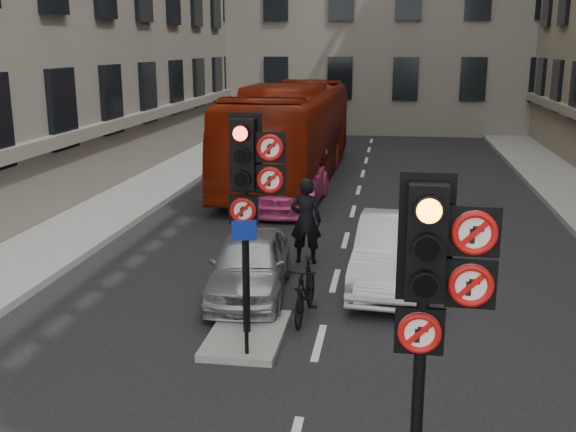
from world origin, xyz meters
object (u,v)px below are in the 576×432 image
(signal_near, at_px, (434,280))
(motorcycle, at_px, (305,290))
(car_pink, at_px, (290,182))
(signal_far, at_px, (250,178))
(info_sign, at_px, (245,269))
(car_silver, at_px, (250,264))
(bus_red, at_px, (291,132))
(car_white, at_px, (395,251))
(motorcyclist, at_px, (306,221))

(signal_near, height_order, motorcycle, signal_near)
(signal_near, relative_size, car_pink, 0.74)
(signal_far, bearing_deg, motorcycle, 53.32)
(info_sign, bearing_deg, car_pink, 76.68)
(signal_far, distance_m, car_silver, 2.94)
(car_silver, xyz_separation_m, bus_red, (-0.93, 11.45, 1.09))
(signal_far, xyz_separation_m, car_pink, (-0.83, 9.54, -2.00))
(signal_near, relative_size, car_white, 0.86)
(car_white, bearing_deg, signal_near, -83.69)
(car_white, xyz_separation_m, motorcycle, (-1.55, -2.00, -0.16))
(signal_near, bearing_deg, car_white, 92.45)
(signal_near, distance_m, info_sign, 4.21)
(car_white, bearing_deg, car_silver, -156.20)
(info_sign, bearing_deg, motorcycle, 51.58)
(car_pink, distance_m, bus_red, 4.08)
(info_sign, bearing_deg, car_white, 41.54)
(motorcycle, bearing_deg, car_pink, 103.88)
(signal_near, relative_size, motorcyclist, 1.87)
(car_silver, distance_m, motorcycle, 1.57)
(car_silver, height_order, info_sign, info_sign)
(car_silver, distance_m, info_sign, 3.00)
(car_pink, bearing_deg, info_sign, -83.97)
(car_white, distance_m, bus_red, 11.13)
(car_pink, height_order, bus_red, bus_red)
(motorcycle, xyz_separation_m, motorcyclist, (-0.39, 3.12, 0.43))
(signal_far, height_order, motorcycle, signal_far)
(car_pink, xyz_separation_m, motorcycle, (1.58, -8.53, -0.18))
(car_white, bearing_deg, car_pink, 119.44)
(bus_red, bearing_deg, signal_far, -83.04)
(car_pink, bearing_deg, car_white, -63.43)
(car_white, xyz_separation_m, car_pink, (-3.13, 6.53, 0.02))
(car_silver, relative_size, bus_red, 0.29)
(signal_near, xyz_separation_m, motorcyclist, (-2.24, 8.12, -1.62))
(signal_far, bearing_deg, motorcyclist, 85.07)
(car_silver, relative_size, info_sign, 1.69)
(signal_near, distance_m, car_white, 7.27)
(signal_far, distance_m, info_sign, 1.46)
(motorcycle, bearing_deg, info_sign, -106.65)
(signal_near, bearing_deg, signal_far, 123.02)
(car_white, relative_size, bus_red, 0.34)
(car_silver, bearing_deg, motorcyclist, 64.20)
(signal_near, distance_m, bus_red, 17.93)
(signal_near, xyz_separation_m, signal_far, (-2.60, 4.00, 0.12))
(car_white, bearing_deg, signal_far, -123.54)
(car_white, distance_m, motorcyclist, 2.26)
(car_silver, relative_size, motorcycle, 2.04)
(car_pink, bearing_deg, motorcyclist, -76.69)
(car_silver, height_order, bus_red, bus_red)
(signal_near, distance_m, car_silver, 7.02)
(car_silver, xyz_separation_m, info_sign, (0.54, -2.82, 0.88))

